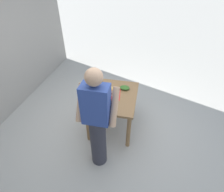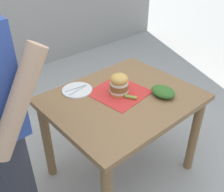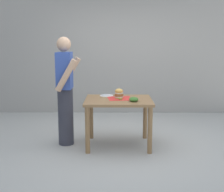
% 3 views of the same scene
% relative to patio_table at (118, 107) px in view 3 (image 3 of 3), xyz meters
% --- Properties ---
extents(ground_plane, '(80.00, 80.00, 0.00)m').
position_rel_patio_table_xyz_m(ground_plane, '(0.00, 0.00, -0.62)').
color(ground_plane, '#ADAAA3').
extents(patio_table, '(0.83, 1.03, 0.74)m').
position_rel_patio_table_xyz_m(patio_table, '(0.00, 0.00, 0.00)').
color(patio_table, olive).
rests_on(patio_table, ground).
extents(serving_paper, '(0.40, 0.40, 0.00)m').
position_rel_patio_table_xyz_m(serving_paper, '(0.06, -0.02, 0.13)').
color(serving_paper, red).
rests_on(serving_paper, patio_table).
extents(sandwich, '(0.14, 0.14, 0.19)m').
position_rel_patio_table_xyz_m(sandwich, '(0.05, -0.01, 0.21)').
color(sandwich, gold).
rests_on(sandwich, serving_paper).
extents(pickle_spear, '(0.08, 0.06, 0.02)m').
position_rel_patio_table_xyz_m(pickle_spear, '(-0.06, -0.02, 0.14)').
color(pickle_spear, '#8EA83D').
rests_on(pickle_spear, serving_paper).
extents(side_plate_with_forks, '(0.22, 0.22, 0.02)m').
position_rel_patio_table_xyz_m(side_plate_with_forks, '(0.28, 0.19, 0.13)').
color(side_plate_with_forks, white).
rests_on(side_plate_with_forks, patio_table).
extents(side_salad, '(0.18, 0.14, 0.06)m').
position_rel_patio_table_xyz_m(side_salad, '(-0.17, -0.22, 0.16)').
color(side_salad, '#386B28').
rests_on(side_salad, patio_table).
extents(diner_across_table, '(0.55, 0.35, 1.69)m').
position_rel_patio_table_xyz_m(diner_across_table, '(0.06, 0.83, 0.27)').
color(diner_across_table, '#33333D').
rests_on(diner_across_table, ground).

